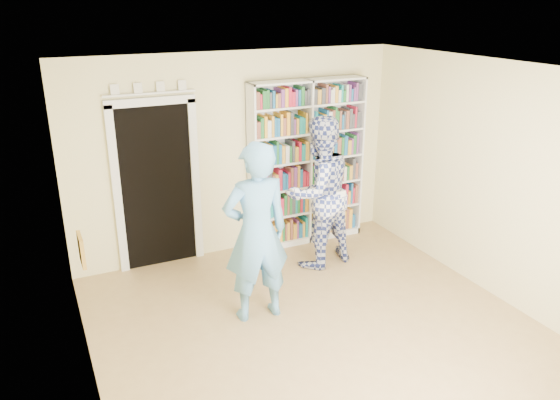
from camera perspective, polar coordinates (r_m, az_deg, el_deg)
name	(u,v)px	position (r m, az deg, el deg)	size (l,w,h in m)	color
floor	(328,340)	(5.82, 5.03, -14.41)	(5.00, 5.00, 0.00)	#9D794C
ceiling	(337,74)	(4.83, 6.03, 12.96)	(5.00, 5.00, 0.00)	white
wall_back	(237,155)	(7.32, -4.50, 4.74)	(4.50, 4.50, 0.00)	beige
wall_left	(82,266)	(4.55, -19.94, -6.52)	(5.00, 5.00, 0.00)	beige
wall_right	(508,186)	(6.56, 22.69, 1.32)	(5.00, 5.00, 0.00)	beige
bookshelf	(306,162)	(7.61, 2.78, 3.95)	(1.68, 0.31, 2.31)	white
doorway	(157,178)	(7.05, -12.78, 2.23)	(1.10, 0.08, 2.43)	black
wall_art	(81,250)	(4.71, -20.04, -4.92)	(0.03, 0.25, 0.25)	brown
man_blue	(256,233)	(5.74, -2.51, -3.47)	(0.72, 0.48, 1.99)	#5A99CA
man_plaid	(318,193)	(6.95, 4.04, 0.77)	(0.96, 0.75, 1.98)	navy
paper_sheet	(339,202)	(6.82, 6.14, -0.20)	(0.20, 0.01, 0.28)	white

